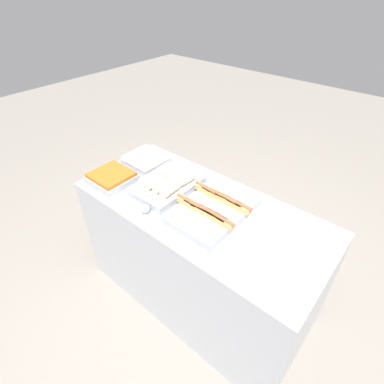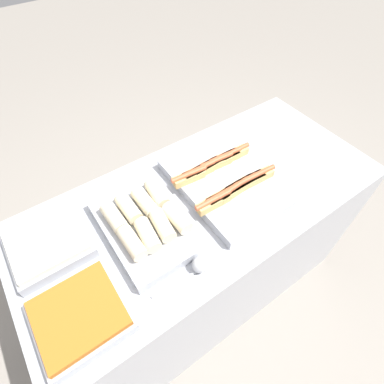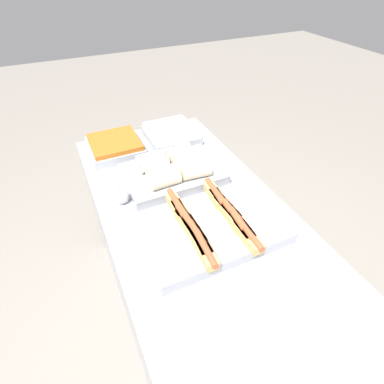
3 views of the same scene
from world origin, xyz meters
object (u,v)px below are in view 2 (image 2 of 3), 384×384
Objects in this scene: tray_wraps at (147,222)px; tray_side_back at (49,244)px; serving_spoon_near at (198,266)px; tray_hotdogs at (223,181)px; tray_side_front at (81,316)px.

tray_wraps is 0.37m from tray_side_back.
serving_spoon_near is at bearing -43.73° from tray_side_back.
serving_spoon_near is at bearing -76.85° from tray_wraps.
serving_spoon_near is at bearing -141.26° from tray_hotdogs.
tray_hotdogs is 1.91× the size of tray_side_back.
tray_hotdogs is 2.34× the size of serving_spoon_near.
tray_side_front is 0.42m from serving_spoon_near.
tray_wraps reaches higher than tray_side_front.
tray_side_front is (-0.35, -0.19, -0.01)m from tray_wraps.
tray_hotdogs is at bearing 0.00° from tray_wraps.
tray_hotdogs is 0.39m from tray_wraps.
tray_side_front and tray_side_back have the same top height.
serving_spoon_near is at bearing -10.07° from tray_side_front.
tray_hotdogs reaches higher than serving_spoon_near.
tray_hotdogs reaches higher than tray_side_back.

